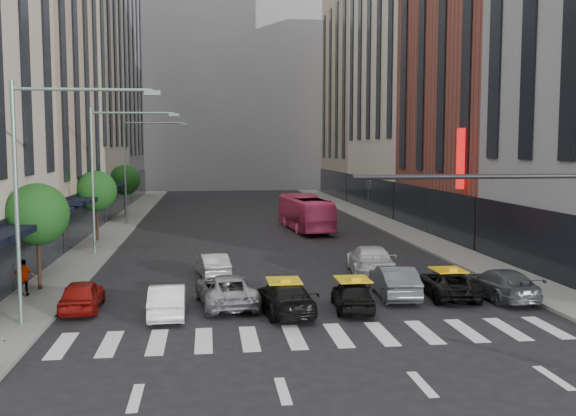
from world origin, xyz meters
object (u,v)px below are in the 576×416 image
object	(u,v)px
streetlamp_far	(136,157)
taxi_left	(284,297)
taxi_center	(353,295)
streetlamp_near	(42,170)
bus	(305,213)
pedestrian_far	(24,278)
car_red	(82,295)
car_white_front	(167,300)
streetlamp_mid	(108,161)

from	to	relation	value
streetlamp_far	taxi_left	distance (m)	32.92
taxi_left	taxi_center	xyz separation A→B (m)	(2.87, 0.12, -0.02)
streetlamp_far	streetlamp_near	bearing A→B (deg)	-90.00
bus	pedestrian_far	xyz separation A→B (m)	(-16.02, -22.11, -0.46)
taxi_center	bus	bearing A→B (deg)	-89.30
streetlamp_near	car_red	size ratio (longest dim) A/B	2.36
streetlamp_far	bus	xyz separation A→B (m)	(13.94, -5.23, -4.48)
car_red	taxi_center	bearing A→B (deg)	171.07
streetlamp_near	streetlamp_far	distance (m)	32.00
car_white_front	taxi_left	size ratio (longest dim) A/B	0.87
car_white_front	taxi_left	bearing A→B (deg)	176.92
streetlamp_mid	pedestrian_far	world-z (taller)	streetlamp_mid
car_red	bus	world-z (taller)	bus
bus	pedestrian_far	bearing A→B (deg)	49.06
taxi_left	taxi_center	bearing A→B (deg)	174.82
taxi_center	pedestrian_far	size ratio (longest dim) A/B	2.31
streetlamp_mid	taxi_left	bearing A→B (deg)	-59.20
streetlamp_mid	car_red	xyz separation A→B (m)	(0.84, -13.68, -5.25)
streetlamp_near	bus	size ratio (longest dim) A/B	0.88
car_white_front	bus	xyz separation A→B (m)	(9.54, 25.83, 0.77)
streetlamp_far	car_white_front	xyz separation A→B (m)	(4.40, -31.06, -5.25)
streetlamp_mid	car_white_front	bearing A→B (deg)	-73.73
car_white_front	pedestrian_far	world-z (taller)	pedestrian_far
taxi_center	bus	size ratio (longest dim) A/B	0.37
streetlamp_mid	taxi_left	xyz separation A→B (m)	(9.07, -15.21, -5.24)
taxi_left	taxi_center	distance (m)	2.88
streetlamp_near	bus	xyz separation A→B (m)	(13.94, 26.77, -4.48)
taxi_left	car_white_front	bearing A→B (deg)	-9.36
car_white_front	taxi_left	xyz separation A→B (m)	(4.67, -0.15, 0.01)
streetlamp_near	taxi_center	bearing A→B (deg)	4.33
streetlamp_near	streetlamp_mid	world-z (taller)	same
streetlamp_mid	streetlamp_far	world-z (taller)	same
car_red	streetlamp_near	bearing A→B (deg)	68.31
car_red	bus	distance (m)	27.75
streetlamp_mid	pedestrian_far	size ratio (longest dim) A/B	5.49
streetlamp_far	car_white_front	size ratio (longest dim) A/B	2.26
car_white_front	taxi_left	distance (m)	4.68
car_red	taxi_center	world-z (taller)	car_red
car_white_front	bus	world-z (taller)	bus
streetlamp_near	pedestrian_far	xyz separation A→B (m)	(-2.08, 4.66, -4.93)
streetlamp_near	taxi_left	world-z (taller)	streetlamp_near
streetlamp_near	car_red	world-z (taller)	streetlamp_near
streetlamp_mid	bus	world-z (taller)	streetlamp_mid
streetlamp_far	car_white_front	world-z (taller)	streetlamp_far
taxi_center	bus	world-z (taller)	bus
streetlamp_near	pedestrian_far	distance (m)	7.10
streetlamp_mid	car_white_front	world-z (taller)	streetlamp_mid
streetlamp_near	taxi_center	xyz separation A→B (m)	(11.94, 0.90, -5.26)
car_white_front	bus	bearing A→B (deg)	-111.51
car_white_front	pedestrian_far	distance (m)	7.48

